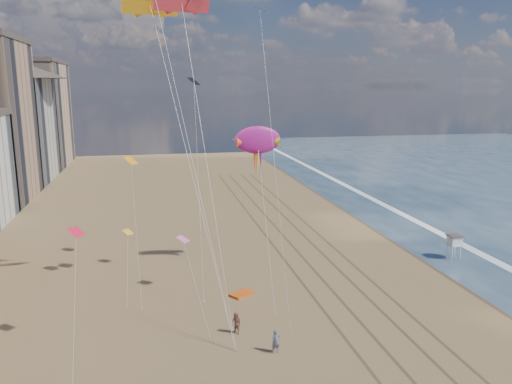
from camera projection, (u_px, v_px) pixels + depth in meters
wet_sand at (403, 229)px, 72.36m from camera, size 260.00×260.00×0.00m
foam at (429, 228)px, 73.20m from camera, size 260.00×260.00×0.00m
tracks at (317, 260)px, 59.51m from camera, size 7.68×120.00×0.01m
lifeguard_stand at (454, 241)px, 59.56m from camera, size 1.62×1.62×2.93m
grounded_kite at (242, 294)px, 49.48m from camera, size 2.66×2.45×0.26m
show_kite at (258, 140)px, 54.30m from camera, size 4.78×6.67×18.39m
kite_flyer_a at (276, 341)px, 38.61m from camera, size 0.77×0.58×1.91m
kite_flyer_b at (236, 324)px, 41.56m from camera, size 1.13×1.16×1.88m
small_kites at (170, 147)px, 48.00m from camera, size 17.22×19.99×23.35m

